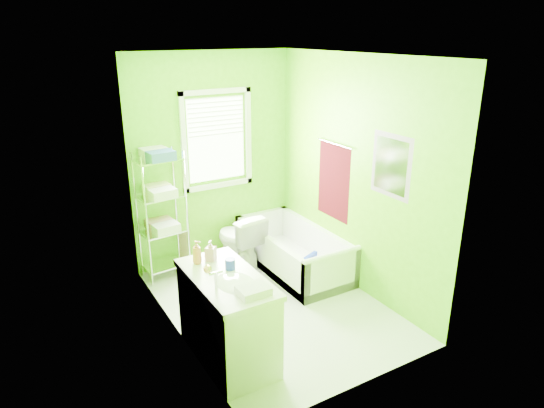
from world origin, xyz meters
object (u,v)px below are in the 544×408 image
toilet (239,240)px  wire_shelf_unit (162,201)px  vanity (228,315)px  bathtub (295,257)px

toilet → wire_shelf_unit: size_ratio=0.47×
vanity → wire_shelf_unit: bearing=88.8°
vanity → bathtub: bearing=38.3°
wire_shelf_unit → bathtub: bearing=-25.0°
bathtub → wire_shelf_unit: 1.74m
bathtub → toilet: bearing=144.7°
bathtub → wire_shelf_unit: size_ratio=1.05×
toilet → vanity: size_ratio=0.67×
vanity → wire_shelf_unit: (0.04, 1.80, 0.52)m
bathtub → vanity: size_ratio=1.51×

